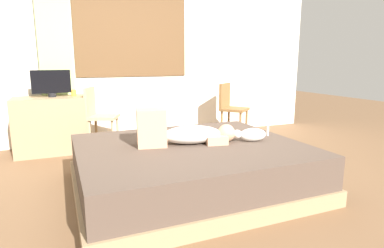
% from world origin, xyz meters
% --- Properties ---
extents(ground_plane, '(16.00, 16.00, 0.00)m').
position_xyz_m(ground_plane, '(0.00, 0.00, 0.00)').
color(ground_plane, brown).
extents(back_wall_with_window, '(6.40, 0.14, 2.90)m').
position_xyz_m(back_wall_with_window, '(0.00, 2.21, 1.46)').
color(back_wall_with_window, silver).
rests_on(back_wall_with_window, ground).
extents(bed, '(2.10, 1.77, 0.44)m').
position_xyz_m(bed, '(0.08, -0.07, 0.22)').
color(bed, '#997A56').
rests_on(bed, ground).
extents(person_lying, '(0.94, 0.41, 0.34)m').
position_xyz_m(person_lying, '(0.01, -0.02, 0.55)').
color(person_lying, silver).
rests_on(person_lying, bed).
extents(cat, '(0.35, 0.17, 0.21)m').
position_xyz_m(cat, '(0.67, -0.19, 0.50)').
color(cat, silver).
rests_on(cat, bed).
extents(desk, '(0.90, 0.56, 0.74)m').
position_xyz_m(desk, '(-1.15, 1.81, 0.37)').
color(desk, '#997A56').
rests_on(desk, ground).
extents(tv_monitor, '(0.48, 0.10, 0.35)m').
position_xyz_m(tv_monitor, '(-1.10, 1.81, 0.92)').
color(tv_monitor, black).
rests_on(tv_monitor, desk).
extents(cup, '(0.06, 0.06, 0.08)m').
position_xyz_m(cup, '(-0.84, 1.83, 0.78)').
color(cup, gold).
rests_on(cup, desk).
extents(chair_by_desk, '(0.50, 0.50, 0.86)m').
position_xyz_m(chair_by_desk, '(-0.55, 1.67, 0.51)').
color(chair_by_desk, tan).
rests_on(chair_by_desk, ground).
extents(chair_spare, '(0.54, 0.54, 0.86)m').
position_xyz_m(chair_spare, '(1.46, 1.62, 0.51)').
color(chair_spare, brown).
rests_on(chair_spare, ground).
extents(curtain_left, '(0.44, 0.06, 2.49)m').
position_xyz_m(curtain_left, '(-1.02, 2.09, 1.25)').
color(curtain_left, '#ADCC75').
rests_on(curtain_left, ground).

